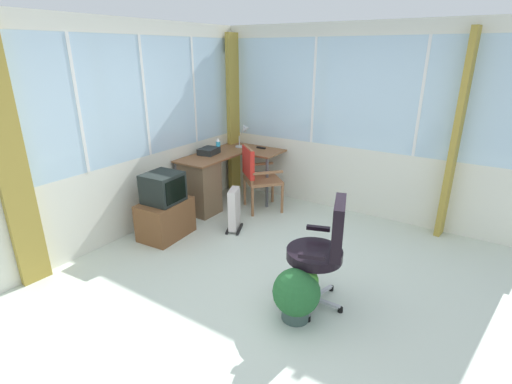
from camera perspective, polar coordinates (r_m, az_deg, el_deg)
The scene contains 16 objects.
ground at distance 3.92m, azimuth 2.71°, elevation -14.25°, with size 5.48×5.28×0.06m, color beige.
north_window_panel at distance 4.79m, azimuth -20.15°, elevation 8.10°, with size 4.48×0.07×2.56m.
east_window_panel at distance 5.39m, azimuth 15.54°, elevation 9.81°, with size 0.07×4.28×2.56m.
curtain_north_left at distance 4.14m, azimuth -32.90°, elevation 3.52°, with size 0.28×0.07×2.46m, color #A48B38.
curtain_corner at distance 6.21m, azimuth -3.33°, elevation 11.41°, with size 0.28×0.07×2.46m, color #A48B38.
curtain_east_far at distance 5.09m, azimuth 27.89°, elevation 7.07°, with size 0.28×0.07×2.46m, color #A48B38.
desk at distance 5.49m, azimuth -7.77°, elevation 1.40°, with size 1.44×1.02×0.78m.
desk_lamp at distance 6.00m, azimuth -1.70°, elevation 8.94°, with size 0.24×0.21×0.35m.
tv_remote at distance 5.92m, azimuth 0.76°, elevation 6.65°, with size 0.04×0.15×0.02m, color black.
spray_bottle at distance 5.71m, azimuth -5.69°, elevation 7.00°, with size 0.06×0.06×0.22m.
paper_tray at distance 5.63m, azimuth -7.08°, elevation 6.13°, with size 0.30×0.23×0.09m, color #222727.
wooden_armchair at distance 5.41m, azimuth -0.24°, elevation 3.17°, with size 0.68×0.68×0.95m.
office_chair at distance 3.41m, azimuth 10.15°, elevation -7.93°, with size 0.63×0.56×1.03m.
tv_on_stand at distance 4.83m, azimuth -13.50°, elevation -2.47°, with size 0.67×0.49×0.83m.
space_heater at distance 4.91m, azimuth -3.25°, elevation -2.54°, with size 0.37×0.28×0.57m.
potted_plant at distance 3.38m, azimuth 6.25°, elevation -14.70°, with size 0.41×0.41×0.48m.
Camera 1 is at (-2.79, -1.62, 2.20)m, focal length 26.66 mm.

